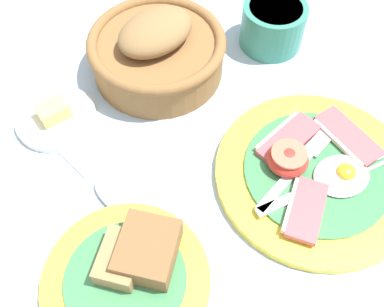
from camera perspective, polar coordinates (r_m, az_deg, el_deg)
The scene contains 7 objects.
ground_plane at distance 0.57m, azimuth 8.64°, elevation -4.09°, with size 3.00×3.00×0.00m, color #A3BCD1.
breakfast_plate at distance 0.58m, azimuth 15.30°, elevation -2.20°, with size 0.25×0.25×0.04m.
bread_plate at distance 0.51m, azimuth -7.87°, elevation -14.70°, with size 0.19×0.19×0.05m.
sugar_cup at distance 0.71m, azimuth 10.23°, elevation 15.86°, with size 0.10×0.10×0.07m.
bread_basket at distance 0.66m, azimuth -4.46°, elevation 12.91°, with size 0.20×0.20×0.10m.
butter_dish at distance 0.64m, azimuth -16.93°, elevation 4.45°, with size 0.11×0.11×0.03m.
teaspoon_by_saucer at distance 0.57m, azimuth -11.56°, elevation -4.00°, with size 0.09×0.19×0.01m.
Camera 1 is at (-0.19, -0.21, 0.49)m, focal length 42.00 mm.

